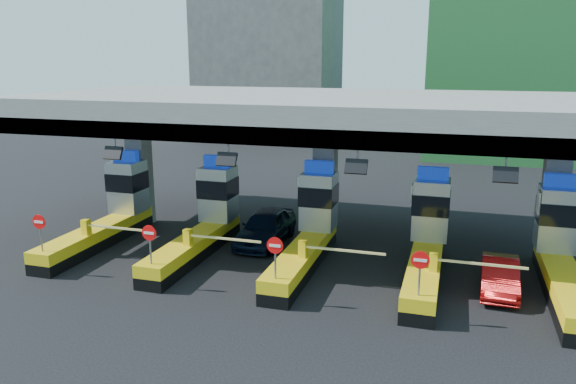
# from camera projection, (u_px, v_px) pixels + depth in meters

# --- Properties ---
(ground) EXTENTS (120.00, 120.00, 0.00)m
(ground) POSITION_uv_depth(u_px,v_px,m) (308.00, 261.00, 24.55)
(ground) COLOR black
(ground) RESTS_ON ground
(toll_canopy) EXTENTS (28.00, 12.09, 7.00)m
(toll_canopy) POSITION_uv_depth(u_px,v_px,m) (325.00, 114.00, 25.79)
(toll_canopy) COLOR slate
(toll_canopy) RESTS_ON ground
(toll_lane_far_left) EXTENTS (4.43, 8.00, 4.16)m
(toll_lane_far_left) POSITION_uv_depth(u_px,v_px,m) (112.00, 211.00, 27.31)
(toll_lane_far_left) COLOR black
(toll_lane_far_left) RESTS_ON ground
(toll_lane_left) EXTENTS (4.43, 8.00, 4.16)m
(toll_lane_left) POSITION_uv_depth(u_px,v_px,m) (206.00, 220.00, 25.90)
(toll_lane_left) COLOR black
(toll_lane_left) RESTS_ON ground
(toll_lane_center) EXTENTS (4.43, 8.00, 4.16)m
(toll_lane_center) POSITION_uv_depth(u_px,v_px,m) (310.00, 229.00, 24.48)
(toll_lane_center) COLOR black
(toll_lane_center) RESTS_ON ground
(toll_lane_right) EXTENTS (4.43, 8.00, 4.16)m
(toll_lane_right) POSITION_uv_depth(u_px,v_px,m) (428.00, 239.00, 23.07)
(toll_lane_right) COLOR black
(toll_lane_right) RESTS_ON ground
(toll_lane_far_right) EXTENTS (4.43, 8.00, 4.16)m
(toll_lane_far_right) POSITION_uv_depth(u_px,v_px,m) (561.00, 251.00, 21.65)
(toll_lane_far_right) COLOR black
(toll_lane_far_right) RESTS_ON ground
(bg_building_concrete) EXTENTS (14.00, 10.00, 18.00)m
(bg_building_concrete) POSITION_uv_depth(u_px,v_px,m) (269.00, 54.00, 59.89)
(bg_building_concrete) COLOR #4C4C49
(bg_building_concrete) RESTS_ON ground
(van) EXTENTS (2.00, 4.83, 1.64)m
(van) POSITION_uv_depth(u_px,v_px,m) (266.00, 227.00, 26.74)
(van) COLOR black
(van) RESTS_ON ground
(red_car) EXTENTS (1.46, 3.87, 1.26)m
(red_car) POSITION_uv_depth(u_px,v_px,m) (500.00, 276.00, 21.27)
(red_car) COLOR #A30D0C
(red_car) RESTS_ON ground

